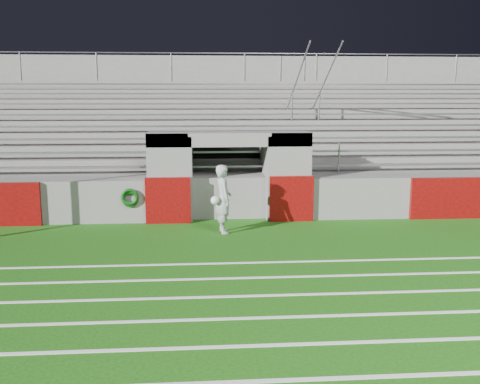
{
  "coord_description": "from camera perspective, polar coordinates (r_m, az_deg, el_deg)",
  "views": [
    {
      "loc": [
        -0.84,
        -12.32,
        3.62
      ],
      "look_at": [
        0.2,
        1.8,
        1.1
      ],
      "focal_mm": 40.0,
      "sensor_mm": 36.0,
      "label": 1
    }
  ],
  "objects": [
    {
      "name": "field_markings",
      "position": [
        8.2,
        2.17,
        -16.05
      ],
      "size": [
        28.0,
        8.09,
        0.01
      ],
      "color": "white",
      "rests_on": "ground"
    },
    {
      "name": "stadium_structure",
      "position": [
        20.42,
        -1.83,
        4.11
      ],
      "size": [
        26.0,
        8.48,
        5.42
      ],
      "color": "slate",
      "rests_on": "ground"
    },
    {
      "name": "hose_coil",
      "position": [
        15.64,
        -11.65,
        -0.62
      ],
      "size": [
        0.5,
        0.14,
        0.56
      ],
      "color": "#0D450E",
      "rests_on": "ground"
    },
    {
      "name": "ground",
      "position": [
        12.87,
        -0.3,
        -6.25
      ],
      "size": [
        90.0,
        90.0,
        0.0
      ],
      "primitive_type": "plane",
      "color": "#17500D",
      "rests_on": "ground"
    },
    {
      "name": "goalkeeper_with_ball",
      "position": [
        14.33,
        -1.81,
        -0.75
      ],
      "size": [
        0.62,
        0.74,
        1.85
      ],
      "color": "#A2A8AB",
      "rests_on": "ground"
    }
  ]
}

